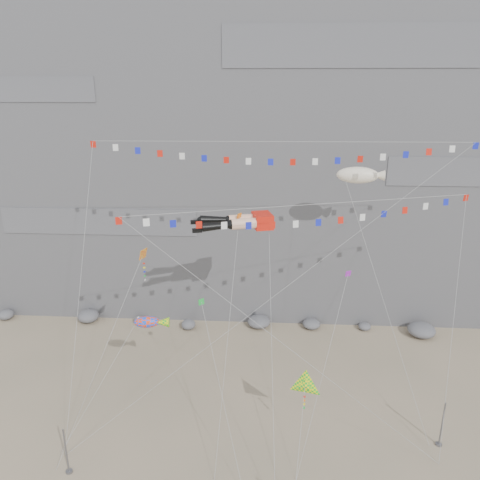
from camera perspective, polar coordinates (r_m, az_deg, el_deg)
The scene contains 15 objects.
ground at distance 40.84m, azimuth 1.75°, elevation -22.24°, with size 120.00×120.00×0.00m, color tan.
cliff at distance 62.81m, azimuth 2.94°, elevation 17.15°, with size 80.00×28.00×50.00m, color slate.
talus_boulders at distance 54.51m, azimuth 2.32°, elevation -9.94°, with size 60.00×3.00×1.20m, color slate, non-canonical shape.
anchor_pole_left at distance 38.47m, azimuth -20.43°, elevation -23.00°, with size 0.12×0.12×3.79m, color slate.
anchor_pole_right at distance 41.37m, azimuth 23.41°, elevation -19.94°, with size 0.12×0.12×3.92m, color slate.
legs_kite at distance 38.92m, azimuth 0.09°, elevation 2.21°, with size 7.37×15.65×21.31m.
flag_banner_upper at distance 39.21m, azimuth 5.14°, elevation 11.81°, with size 31.76×12.25×29.66m.
flag_banner_lower at distance 35.89m, azimuth 8.32°, elevation 4.24°, with size 26.71×10.80×21.47m.
harlequin_kite at distance 36.17m, azimuth -11.77°, elevation -1.81°, with size 6.53×7.68×16.84m.
fish_windsock at distance 39.30m, azimuth -11.30°, elevation -9.80°, with size 7.53×6.73×11.62m.
delta_kite at distance 36.42m, azimuth 7.93°, elevation -17.22°, with size 2.66×7.71×9.03m.
blimp_windsock at distance 43.98m, azimuth 14.15°, elevation 7.64°, with size 7.17×13.57×23.04m.
small_kite_a at distance 38.77m, azimuth -0.14°, elevation 2.39°, with size 1.71×12.32×19.93m.
small_kite_b at distance 39.29m, azimuth 12.97°, elevation -4.37°, with size 4.96×10.49×15.99m.
small_kite_c at distance 37.39m, azimuth -4.67°, elevation -7.86°, with size 4.45×9.08×13.77m.
Camera 1 is at (0.69, -30.78, 26.84)m, focal length 35.00 mm.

